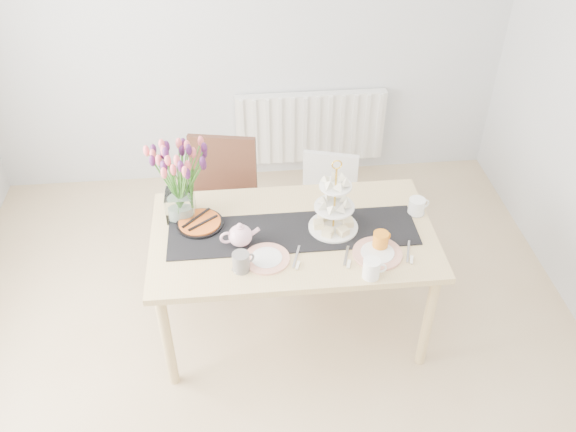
{
  "coord_description": "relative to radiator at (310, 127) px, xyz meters",
  "views": [
    {
      "loc": [
        -0.1,
        -2.07,
        2.97
      ],
      "look_at": [
        0.15,
        0.49,
        0.91
      ],
      "focal_mm": 38.0,
      "sensor_mm": 36.0,
      "label": 1
    }
  ],
  "objects": [
    {
      "name": "teapot",
      "position": [
        -0.61,
        -1.73,
        0.37
      ],
      "size": [
        0.23,
        0.2,
        0.14
      ],
      "primitive_type": null,
      "rotation": [
        0.0,
        0.0,
        0.14
      ],
      "color": "silver",
      "rests_on": "dining_table"
    },
    {
      "name": "dining_table",
      "position": [
        -0.32,
        -1.65,
        0.22
      ],
      "size": [
        1.6,
        0.9,
        0.75
      ],
      "color": "tan",
      "rests_on": "ground"
    },
    {
      "name": "tulip_vase",
      "position": [
        -0.95,
        -1.44,
        0.63
      ],
      "size": [
        0.6,
        0.6,
        0.51
      ],
      "rotation": [
        0.0,
        0.0,
        -0.4
      ],
      "color": "silver",
      "rests_on": "dining_table"
    },
    {
      "name": "mug_grey",
      "position": [
        -0.62,
        -1.93,
        0.35
      ],
      "size": [
        0.12,
        0.12,
        0.11
      ],
      "primitive_type": "cylinder",
      "rotation": [
        0.0,
        0.0,
        0.5
      ],
      "color": "slate",
      "rests_on": "dining_table"
    },
    {
      "name": "mug_white",
      "position": [
        0.05,
        -2.04,
        0.35
      ],
      "size": [
        0.09,
        0.09,
        0.11
      ],
      "primitive_type": "cylinder",
      "rotation": [
        0.0,
        0.0,
        -0.02
      ],
      "color": "white",
      "rests_on": "dining_table"
    },
    {
      "name": "room_shell",
      "position": [
        -0.5,
        -2.19,
        0.85
      ],
      "size": [
        4.5,
        4.5,
        4.5
      ],
      "color": "tan",
      "rests_on": "ground"
    },
    {
      "name": "mug_orange",
      "position": [
        0.14,
        -1.83,
        0.35
      ],
      "size": [
        0.12,
        0.12,
        0.1
      ],
      "primitive_type": "cylinder",
      "rotation": [
        0.0,
        0.0,
        0.56
      ],
      "color": "orange",
      "rests_on": "dining_table"
    },
    {
      "name": "table_runner",
      "position": [
        -0.32,
        -1.65,
        0.3
      ],
      "size": [
        1.4,
        0.35,
        0.01
      ],
      "primitive_type": "cube",
      "color": "black",
      "rests_on": "dining_table"
    },
    {
      "name": "cake_stand",
      "position": [
        -0.09,
        -1.64,
        0.42
      ],
      "size": [
        0.28,
        0.28,
        0.41
      ],
      "rotation": [
        0.0,
        0.0,
        0.02
      ],
      "color": "gold",
      "rests_on": "dining_table"
    },
    {
      "name": "plate_right",
      "position": [
        0.12,
        -1.88,
        0.31
      ],
      "size": [
        0.34,
        0.34,
        0.01
      ],
      "primitive_type": "cylinder",
      "rotation": [
        0.0,
        0.0,
        -0.31
      ],
      "color": "silver",
      "rests_on": "dining_table"
    },
    {
      "name": "cream_jug",
      "position": [
        0.42,
        -1.54,
        0.35
      ],
      "size": [
        0.12,
        0.12,
        0.1
      ],
      "primitive_type": "cylinder",
      "rotation": [
        0.0,
        0.0,
        0.26
      ],
      "color": "white",
      "rests_on": "dining_table"
    },
    {
      "name": "plate_left",
      "position": [
        -0.48,
        -1.86,
        0.31
      ],
      "size": [
        0.31,
        0.31,
        0.01
      ],
      "primitive_type": "cylinder",
      "rotation": [
        0.0,
        0.0,
        -0.3
      ],
      "color": "white",
      "rests_on": "dining_table"
    },
    {
      "name": "chair_white",
      "position": [
        -0.0,
        -0.97,
        -0.02
      ],
      "size": [
        0.48,
        0.48,
        0.76
      ],
      "rotation": [
        0.0,
        0.0,
        -0.29
      ],
      "color": "silver",
      "rests_on": "ground"
    },
    {
      "name": "tart_tin",
      "position": [
        -0.84,
        -1.54,
        0.32
      ],
      "size": [
        0.27,
        0.27,
        0.03
      ],
      "rotation": [
        0.0,
        0.0,
        0.38
      ],
      "color": "black",
      "rests_on": "dining_table"
    },
    {
      "name": "chair_brown",
      "position": [
        -0.72,
        -0.95,
        0.08
      ],
      "size": [
        0.53,
        0.53,
        0.91
      ],
      "rotation": [
        0.0,
        0.0,
        -0.2
      ],
      "color": "#3D2016",
      "rests_on": "ground"
    },
    {
      "name": "radiator",
      "position": [
        0.0,
        0.0,
        0.0
      ],
      "size": [
        1.2,
        0.08,
        0.6
      ],
      "primitive_type": "cube",
      "color": "white",
      "rests_on": "room_shell"
    }
  ]
}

